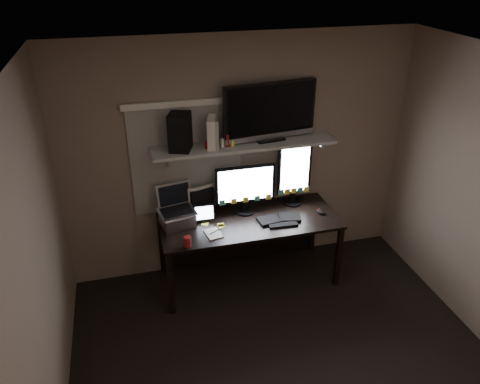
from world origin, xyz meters
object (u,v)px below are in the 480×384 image
object	(u,v)px
cup	(188,242)
laptop	(176,208)
desk	(246,228)
monitor_portrait	(294,173)
tv	(270,112)
game_console	(212,132)
keyboard	(279,219)
mouse	(320,212)
speaker	(180,132)
monitor_landscape	(245,189)
tablet	(204,213)

from	to	relation	value
cup	laptop	bearing A→B (deg)	95.97
desk	cup	world-z (taller)	cup
desk	monitor_portrait	size ratio (longest dim) A/B	2.53
tv	game_console	world-z (taller)	tv
monitor_portrait	tv	distance (m)	0.73
laptop	desk	bearing A→B (deg)	-7.58
monitor_portrait	game_console	size ratio (longest dim) A/B	2.45
desk	tv	bearing A→B (deg)	23.40
monitor_portrait	keyboard	world-z (taller)	monitor_portrait
desk	keyboard	distance (m)	0.41
game_console	mouse	bearing A→B (deg)	2.15
laptop	tv	world-z (taller)	tv
game_console	speaker	size ratio (longest dim) A/B	0.83
cup	speaker	size ratio (longest dim) A/B	0.28
monitor_landscape	cup	xyz separation A→B (m)	(-0.67, -0.47, -0.22)
monitor_portrait	game_console	world-z (taller)	game_console
mouse	tablet	distance (m)	1.20
desk	game_console	size ratio (longest dim) A/B	6.20
laptop	speaker	xyz separation A→B (m)	(0.10, 0.13, 0.73)
tv	game_console	xyz separation A→B (m)	(-0.58, -0.04, -0.14)
game_console	tablet	bearing A→B (deg)	-122.76
desk	mouse	bearing A→B (deg)	-13.93
monitor_portrait	mouse	distance (m)	0.48
desk	tablet	bearing A→B (deg)	-175.50
monitor_landscape	tablet	xyz separation A→B (m)	(-0.44, -0.07, -0.18)
laptop	game_console	distance (m)	0.81
mouse	tv	world-z (taller)	tv
tablet	game_console	world-z (taller)	game_console
mouse	tv	xyz separation A→B (m)	(-0.48, 0.30, 1.02)
mouse	tv	bearing A→B (deg)	128.96
mouse	tablet	size ratio (longest dim) A/B	0.46
game_console	keyboard	bearing A→B (deg)	-8.79
monitor_landscape	speaker	world-z (taller)	speaker
monitor_landscape	mouse	world-z (taller)	monitor_landscape
tablet	laptop	distance (m)	0.29
cup	monitor_portrait	bearing A→B (deg)	23.36
monitor_portrait	tv	size ratio (longest dim) A/B	0.75
monitor_landscape	game_console	xyz separation A→B (m)	(-0.32, 0.04, 0.63)
keyboard	tv	distance (m)	1.07
laptop	tv	bearing A→B (deg)	-1.99
tablet	monitor_landscape	bearing A→B (deg)	10.66
desk	mouse	xyz separation A→B (m)	(0.75, -0.19, 0.19)
tablet	speaker	size ratio (longest dim) A/B	0.61
desk	cup	xyz separation A→B (m)	(-0.67, -0.43, 0.23)
monitor_portrait	cup	size ratio (longest dim) A/B	7.19
monitor_landscape	mouse	xyz separation A→B (m)	(0.75, -0.22, -0.25)
laptop	cup	world-z (taller)	laptop
mouse	game_console	bearing A→B (deg)	146.89
monitor_landscape	cup	distance (m)	0.85
monitor_landscape	tablet	size ratio (longest dim) A/B	2.89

